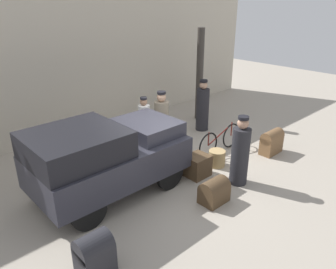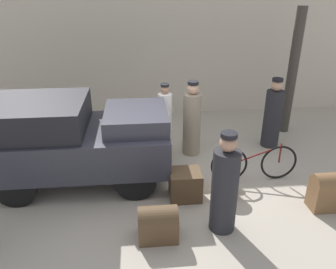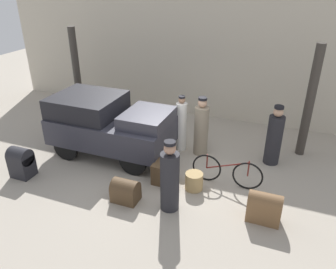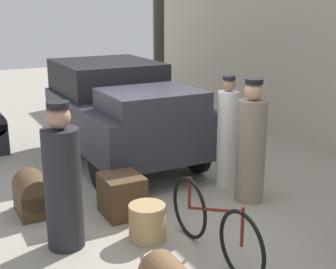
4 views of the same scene
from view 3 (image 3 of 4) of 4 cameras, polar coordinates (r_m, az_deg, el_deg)
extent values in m
plane|color=#A89E8E|center=(9.22, -1.62, -5.60)|extent=(30.00, 30.00, 0.00)
cube|color=beige|center=(11.96, 6.10, 13.56)|extent=(16.00, 0.15, 4.50)
cylinder|color=#38332D|center=(12.31, -15.60, 10.14)|extent=(0.25, 0.25, 3.26)
cylinder|color=#38332D|center=(9.99, 23.44, 5.15)|extent=(0.25, 0.25, 3.26)
cylinder|color=black|center=(10.09, -1.71, -0.11)|extent=(0.77, 0.12, 0.77)
cylinder|color=black|center=(8.74, -6.12, -4.79)|extent=(0.77, 0.12, 0.77)
cylinder|color=black|center=(11.04, -12.06, 1.73)|extent=(0.77, 0.12, 0.77)
cylinder|color=black|center=(9.82, -17.39, -2.20)|extent=(0.77, 0.12, 0.77)
cube|color=#2D2D38|center=(9.69, -9.61, 0.91)|extent=(3.47, 1.87, 0.75)
cube|color=black|center=(9.84, -13.84, 5.07)|extent=(1.91, 1.72, 0.57)
cube|color=#2D2D38|center=(8.97, -3.63, 2.90)|extent=(1.22, 1.46, 0.34)
torus|color=black|center=(8.37, 13.68, -7.04)|extent=(0.76, 0.04, 0.76)
torus|color=black|center=(8.52, 6.75, -5.76)|extent=(0.76, 0.04, 0.76)
cylinder|color=#591914|center=(8.33, 10.28, -5.32)|extent=(1.05, 0.04, 0.41)
cylinder|color=#591914|center=(8.42, 6.82, -4.63)|extent=(0.04, 0.04, 0.39)
cylinder|color=#591914|center=(8.26, 13.84, -5.79)|extent=(0.04, 0.04, 0.43)
cylinder|color=tan|center=(8.26, 4.56, -8.10)|extent=(0.45, 0.45, 0.44)
cylinder|color=#232328|center=(9.54, 17.95, -0.94)|extent=(0.43, 0.43, 1.43)
sphere|color=tan|center=(9.20, 18.68, 3.74)|extent=(0.27, 0.27, 0.27)
cylinder|color=black|center=(9.15, 18.80, 4.53)|extent=(0.25, 0.25, 0.07)
cylinder|color=#232328|center=(7.35, 0.31, -8.25)|extent=(0.43, 0.43, 1.43)
sphere|color=tan|center=(6.90, 0.32, -2.47)|extent=(0.26, 0.26, 0.26)
cylinder|color=black|center=(6.84, 0.32, -1.47)|extent=(0.25, 0.25, 0.07)
cylinder|color=gray|center=(9.60, 5.79, 0.65)|extent=(0.42, 0.42, 1.47)
sphere|color=tan|center=(9.26, 6.03, 5.47)|extent=(0.26, 0.26, 0.26)
cylinder|color=black|center=(9.21, 6.07, 6.24)|extent=(0.25, 0.25, 0.07)
cylinder|color=white|center=(9.78, 2.33, 1.35)|extent=(0.32, 0.32, 1.49)
sphere|color=#936B51|center=(9.46, 2.42, 5.99)|extent=(0.20, 0.20, 0.20)
cylinder|color=black|center=(9.42, 2.43, 6.57)|extent=(0.19, 0.19, 0.05)
cube|color=#4C3823|center=(8.44, -0.53, -6.71)|extent=(0.58, 0.51, 0.56)
cube|color=brown|center=(7.56, 16.34, -12.65)|extent=(0.71, 0.37, 0.53)
cylinder|color=brown|center=(7.40, 16.60, -11.06)|extent=(0.71, 0.37, 0.37)
cube|color=#4C3823|center=(7.95, -7.38, -10.29)|extent=(0.62, 0.45, 0.34)
cylinder|color=#4C3823|center=(7.85, -7.46, -9.30)|extent=(0.62, 0.45, 0.45)
cube|color=#232328|center=(9.50, -24.05, -5.01)|extent=(0.55, 0.46, 0.60)
cylinder|color=#232328|center=(9.36, -24.39, -3.43)|extent=(0.55, 0.46, 0.46)
camera|label=1|loc=(8.37, -57.95, 9.94)|focal=35.00mm
camera|label=2|loc=(3.95, -43.88, 0.72)|focal=35.00mm
camera|label=4|loc=(5.58, 48.53, -5.73)|focal=50.00mm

